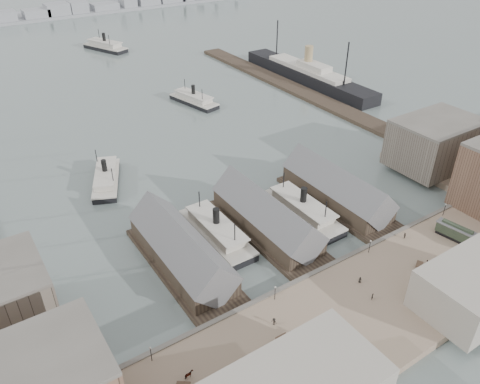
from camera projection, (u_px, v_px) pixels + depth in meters
ground at (305, 265)px, 118.39m from camera, size 900.00×900.00×0.00m
quay at (364, 311)px, 103.72m from camera, size 180.00×30.00×2.00m
seawall at (319, 273)px, 114.10m from camera, size 180.00×1.20×2.30m
east_wharf at (309, 95)px, 217.89m from camera, size 10.00×180.00×1.60m
ferry_shed_west at (182, 251)px, 115.75m from camera, size 14.00×42.00×12.60m
ferry_shed_center at (266, 218)px, 127.85m from camera, size 14.00×42.00×12.60m
ferry_shed_east at (336, 190)px, 139.95m from camera, size 14.00×42.00×12.60m
warehouse_east_back at (435, 143)px, 155.58m from camera, size 28.00×20.00×15.00m
street_bldg_center at (474, 288)px, 101.35m from camera, size 24.00×16.00×10.00m
lamp_post_far_w at (151, 351)px, 89.99m from camera, size 0.44×0.44×3.92m
lamp_post_near_w at (275, 291)px, 103.95m from camera, size 0.44×0.44×3.92m
lamp_post_near_e at (370, 244)px, 117.91m from camera, size 0.44×0.44×3.92m
lamp_post_far_e at (445, 207)px, 131.88m from camera, size 0.44×0.44×3.92m
far_shore at (16, 16)px, 351.54m from camera, size 500.00×40.00×15.72m
ferry_docked_west at (217, 231)px, 126.46m from camera, size 8.50×28.34×10.12m
ferry_docked_east at (302, 209)px, 135.11m from camera, size 8.61×28.69×10.25m
ferry_open_near at (106, 178)px, 151.16m from camera, size 16.75×26.08×8.98m
ferry_open_mid at (194, 99)px, 209.98m from camera, size 13.20×26.83×9.20m
ferry_open_far at (105, 46)px, 284.45m from camera, size 19.90×31.44×10.81m
ocean_steamer at (307, 74)px, 235.41m from camera, size 12.03×87.91×17.58m
tram at (456, 233)px, 123.11m from camera, size 4.53×10.88×3.76m
horse_cart_left at (188, 377)px, 87.29m from camera, size 4.57×3.94×1.66m
horse_cart_center at (290, 334)px, 95.91m from camera, size 4.89×1.52×1.66m
horse_cart_right at (427, 264)px, 114.18m from camera, size 4.79×3.55×1.64m
pedestrian_2 at (274, 322)px, 98.67m from camera, size 1.06×1.33×1.81m
pedestrian_3 at (298, 365)px, 89.47m from camera, size 0.45×1.07×1.83m
pedestrian_4 at (360, 280)px, 109.59m from camera, size 0.93×0.91×1.61m
pedestrian_5 at (372, 296)px, 104.95m from camera, size 0.75×0.64×1.74m
pedestrian_6 at (404, 236)px, 123.91m from camera, size 1.03×0.95×1.70m
pedestrian_7 at (479, 266)px, 113.66m from camera, size 1.12×0.71×1.64m
pedestrian_8 at (445, 227)px, 127.35m from camera, size 0.46×0.95×1.58m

